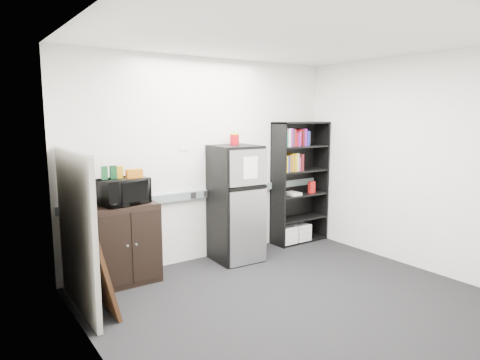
{
  "coord_description": "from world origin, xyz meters",
  "views": [
    {
      "loc": [
        -2.91,
        -3.22,
        1.96
      ],
      "look_at": [
        -0.05,
        0.9,
        1.19
      ],
      "focal_mm": 32.0,
      "sensor_mm": 36.0,
      "label": 1
    }
  ],
  "objects_px": {
    "bookshelf": "(299,180)",
    "cubicle_partition": "(77,231)",
    "refrigerator": "(236,204)",
    "microwave": "(123,191)",
    "cabinet": "(124,244)"
  },
  "relations": [
    {
      "from": "bookshelf",
      "to": "cabinet",
      "type": "relative_size",
      "value": 1.97
    },
    {
      "from": "refrigerator",
      "to": "bookshelf",
      "type": "bearing_deg",
      "value": 9.69
    },
    {
      "from": "cabinet",
      "to": "bookshelf",
      "type": "bearing_deg",
      "value": 1.35
    },
    {
      "from": "cubicle_partition",
      "to": "microwave",
      "type": "height_order",
      "value": "cubicle_partition"
    },
    {
      "from": "cabinet",
      "to": "microwave",
      "type": "distance_m",
      "value": 0.62
    },
    {
      "from": "cubicle_partition",
      "to": "refrigerator",
      "type": "xyz_separation_m",
      "value": [
        2.14,
        0.34,
        -0.03
      ]
    },
    {
      "from": "bookshelf",
      "to": "refrigerator",
      "type": "distance_m",
      "value": 1.29
    },
    {
      "from": "refrigerator",
      "to": "microwave",
      "type": "bearing_deg",
      "value": -179.29
    },
    {
      "from": "cubicle_partition",
      "to": "cabinet",
      "type": "xyz_separation_m",
      "value": [
        0.62,
        0.42,
        -0.34
      ]
    },
    {
      "from": "bookshelf",
      "to": "microwave",
      "type": "xyz_separation_m",
      "value": [
        -2.78,
        -0.08,
        0.12
      ]
    },
    {
      "from": "bookshelf",
      "to": "microwave",
      "type": "relative_size",
      "value": 3.42
    },
    {
      "from": "bookshelf",
      "to": "refrigerator",
      "type": "relative_size",
      "value": 1.19
    },
    {
      "from": "bookshelf",
      "to": "cubicle_partition",
      "type": "bearing_deg",
      "value": -171.87
    },
    {
      "from": "cubicle_partition",
      "to": "cabinet",
      "type": "relative_size",
      "value": 1.72
    },
    {
      "from": "bookshelf",
      "to": "cubicle_partition",
      "type": "xyz_separation_m",
      "value": [
        -3.41,
        -0.49,
        -0.16
      ]
    }
  ]
}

